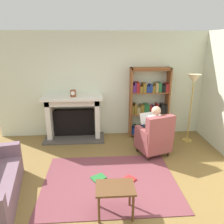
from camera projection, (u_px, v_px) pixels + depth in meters
ground at (111, 193)px, 3.69m from camera, size 14.00×14.00×0.00m
back_wall at (105, 85)px, 5.69m from camera, size 5.60×0.10×2.70m
area_rug at (110, 182)px, 3.97m from camera, size 2.40×1.80×0.01m
fireplace at (74, 116)px, 5.63m from camera, size 1.54×0.64×1.15m
mantel_clock at (73, 93)px, 5.35m from camera, size 0.14×0.14×0.16m
bookshelf at (149, 104)px, 5.71m from camera, size 1.02×0.32×1.83m
armchair_reading at (155, 138)px, 4.79m from camera, size 0.81×0.80×0.97m
seated_reader at (152, 127)px, 4.84m from camera, size 0.48×0.59×1.14m
side_table at (115, 191)px, 3.12m from camera, size 0.56×0.39×0.48m
scattered_books at (114, 179)px, 4.02m from camera, size 0.86×0.41×0.03m
floor_lamp at (193, 85)px, 5.17m from camera, size 0.32×0.32×1.72m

